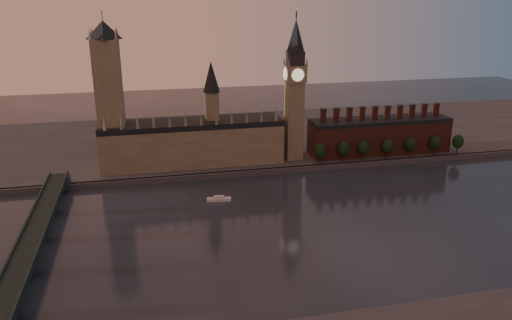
# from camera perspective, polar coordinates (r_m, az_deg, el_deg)

# --- Properties ---
(ground) EXTENTS (900.00, 900.00, 0.00)m
(ground) POSITION_cam_1_polar(r_m,az_deg,el_deg) (281.36, 8.81, -7.49)
(ground) COLOR black
(ground) RESTS_ON ground
(north_bank) EXTENTS (900.00, 182.00, 4.00)m
(north_bank) POSITION_cam_1_polar(r_m,az_deg,el_deg) (440.31, 0.41, 2.56)
(north_bank) COLOR #45454A
(north_bank) RESTS_ON ground
(palace_of_westminster) EXTENTS (130.00, 30.30, 74.00)m
(palace_of_westminster) POSITION_cam_1_polar(r_m,az_deg,el_deg) (364.80, -7.19, 2.28)
(palace_of_westminster) COLOR gray
(palace_of_westminster) RESTS_ON north_bank
(victoria_tower) EXTENTS (24.00, 24.00, 108.00)m
(victoria_tower) POSITION_cam_1_polar(r_m,az_deg,el_deg) (355.68, -16.44, 7.47)
(victoria_tower) COLOR gray
(victoria_tower) RESTS_ON north_bank
(big_ben) EXTENTS (15.00, 15.00, 107.00)m
(big_ben) POSITION_cam_1_polar(r_m,az_deg,el_deg) (366.52, 4.43, 8.10)
(big_ben) COLOR gray
(big_ben) RESTS_ON north_bank
(chimney_block) EXTENTS (110.00, 25.00, 37.00)m
(chimney_block) POSITION_cam_1_polar(r_m,az_deg,el_deg) (401.02, 13.91, 2.78)
(chimney_block) COLOR #5A2C22
(chimney_block) RESTS_ON north_bank
(embankment_tree_0) EXTENTS (8.60, 8.60, 14.88)m
(embankment_tree_0) POSITION_cam_1_polar(r_m,az_deg,el_deg) (366.99, 7.29, 1.05)
(embankment_tree_0) COLOR black
(embankment_tree_0) RESTS_ON north_bank
(embankment_tree_1) EXTENTS (8.60, 8.60, 14.88)m
(embankment_tree_1) POSITION_cam_1_polar(r_m,az_deg,el_deg) (374.28, 9.95, 1.26)
(embankment_tree_1) COLOR black
(embankment_tree_1) RESTS_ON north_bank
(embankment_tree_2) EXTENTS (8.60, 8.60, 14.88)m
(embankment_tree_2) POSITION_cam_1_polar(r_m,az_deg,el_deg) (380.48, 12.18, 1.40)
(embankment_tree_2) COLOR black
(embankment_tree_2) RESTS_ON north_bank
(embankment_tree_3) EXTENTS (8.60, 8.60, 14.88)m
(embankment_tree_3) POSITION_cam_1_polar(r_m,az_deg,el_deg) (388.00, 14.80, 1.53)
(embankment_tree_3) COLOR black
(embankment_tree_3) RESTS_ON north_bank
(embankment_tree_4) EXTENTS (8.60, 8.60, 14.88)m
(embankment_tree_4) POSITION_cam_1_polar(r_m,az_deg,el_deg) (398.07, 17.21, 1.73)
(embankment_tree_4) COLOR black
(embankment_tree_4) RESTS_ON north_bank
(embankment_tree_5) EXTENTS (8.60, 8.60, 14.88)m
(embankment_tree_5) POSITION_cam_1_polar(r_m,az_deg,el_deg) (408.27, 19.80, 1.87)
(embankment_tree_5) COLOR black
(embankment_tree_5) RESTS_ON north_bank
(embankment_tree_6) EXTENTS (8.60, 8.60, 14.88)m
(embankment_tree_6) POSITION_cam_1_polar(r_m,az_deg,el_deg) (418.20, 22.08, 1.97)
(embankment_tree_6) COLOR black
(embankment_tree_6) RESTS_ON north_bank
(westminster_bridge) EXTENTS (14.00, 200.00, 11.55)m
(westminster_bridge) POSITION_cam_1_polar(r_m,az_deg,el_deg) (264.58, -24.35, -8.97)
(westminster_bridge) COLOR #1A2926
(westminster_bridge) RESTS_ON ground
(river_boat) EXTENTS (15.49, 6.49, 3.00)m
(river_boat) POSITION_cam_1_polar(r_m,az_deg,el_deg) (311.55, -4.26, -4.45)
(river_boat) COLOR silver
(river_boat) RESTS_ON ground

